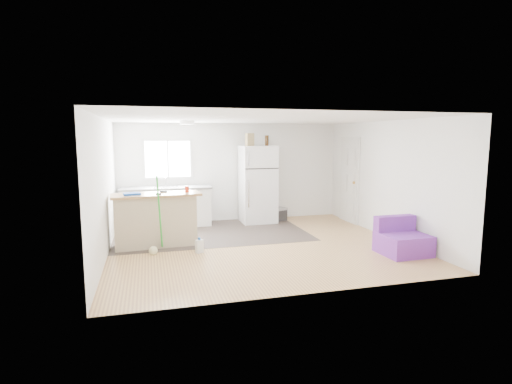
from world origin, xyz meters
The scene contains 19 objects.
room centered at (0.00, 0.00, 1.20)m, with size 5.51×5.01×2.41m.
vinyl_zone centered at (-0.73, 1.25, 0.00)m, with size 4.05×2.50×0.00m, color #372D29.
window centered at (-1.55, 2.49, 1.55)m, with size 1.18×0.06×0.98m.
interior_door centered at (2.72, 1.55, 1.02)m, with size 0.11×0.92×2.10m.
ceiling_fixture centered at (-1.20, 1.20, 2.36)m, with size 0.30×0.30×0.07m, color white.
kitchen_cabinets centered at (-1.62, 2.18, 0.47)m, with size 2.08×0.67×1.20m.
peninsula centered at (-1.91, 0.49, 0.51)m, with size 1.68×0.75×1.01m.
refrigerator centered at (0.55, 2.10, 0.93)m, with size 0.83×0.79×1.86m.
cooler centered at (1.06, 2.08, 0.17)m, with size 0.50×0.43×0.33m.
purple_seat centered at (2.31, -1.21, 0.24)m, with size 0.80×0.75×0.65m.
cleaner_jug centered at (-1.17, -0.21, 0.12)m, with size 0.15×0.13×0.28m.
mop centered at (-1.94, -0.07, 0.23)m, with size 0.26×0.39×1.41m.
red_cup centered at (-1.30, 0.52, 1.07)m, with size 0.08×0.08×0.12m, color red.
blue_tray centered at (-2.31, 0.42, 1.03)m, with size 0.30×0.22×0.04m, color #1245AE.
tool_a centered at (-1.74, 0.63, 1.02)m, with size 0.14×0.05×0.03m, color black.
tool_b centered at (-1.84, 0.33, 1.02)m, with size 0.10×0.04×0.03m, color black.
cardboard_box centered at (0.35, 2.09, 2.01)m, with size 0.20×0.10×0.30m, color tan.
bottle_left centered at (0.78, 2.05, 1.99)m, with size 0.07×0.07×0.25m, color #371F0A.
bottle_right centered at (0.77, 2.07, 1.99)m, with size 0.07×0.07×0.25m, color #371F0A.
Camera 1 is at (-2.01, -7.20, 2.05)m, focal length 28.00 mm.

